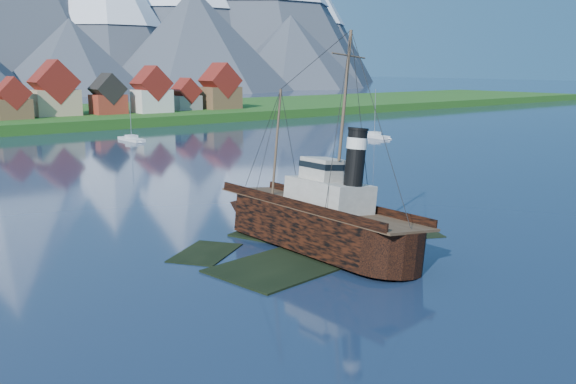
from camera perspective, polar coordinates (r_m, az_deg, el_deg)
ground at (r=65.72m, az=2.14°, el=-5.25°), size 1400.00×1400.00×0.00m
shoal at (r=68.50m, az=2.12°, el=-4.87°), size 31.71×21.24×1.14m
tugboat_wreck at (r=66.92m, az=1.59°, el=-2.35°), size 6.82×29.38×23.28m
sailboat_d at (r=168.56m, az=7.69°, el=4.90°), size 3.31×9.78×13.09m
sailboat_e at (r=164.89m, az=-13.74°, el=4.53°), size 2.84×10.43×12.03m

